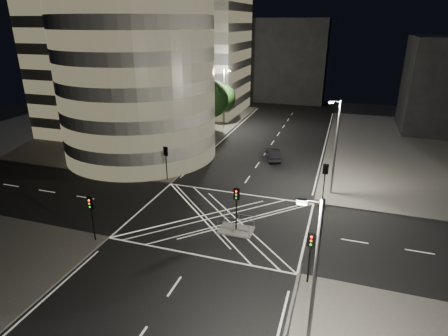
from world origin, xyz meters
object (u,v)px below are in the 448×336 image
(traffic_signal_nl, at_px, (91,211))
(traffic_signal_fr, at_px, (325,175))
(traffic_signal_fl, at_px, (166,157))
(street_lamp_right_far, at_px, (335,145))
(street_lamp_left_near, at_px, (179,123))
(street_lamp_right_near, at_px, (313,285))
(traffic_signal_island, at_px, (236,201))
(traffic_signal_nr, at_px, (310,249))
(sedan, at_px, (273,154))
(street_lamp_left_far, at_px, (224,97))
(central_island, at_px, (236,230))

(traffic_signal_nl, relative_size, traffic_signal_fr, 1.00)
(traffic_signal_fl, height_order, street_lamp_right_far, street_lamp_right_far)
(street_lamp_left_near, xyz_separation_m, street_lamp_right_near, (18.87, -26.00, 0.00))
(traffic_signal_island, bearing_deg, street_lamp_right_far, 54.70)
(traffic_signal_nl, height_order, street_lamp_left_near, street_lamp_left_near)
(traffic_signal_nr, height_order, street_lamp_right_far, street_lamp_right_far)
(sedan, bearing_deg, street_lamp_left_near, 8.89)
(traffic_signal_fl, height_order, street_lamp_right_near, street_lamp_right_near)
(street_lamp_left_far, bearing_deg, street_lamp_left_near, -90.00)
(traffic_signal_nl, distance_m, street_lamp_left_near, 18.99)
(street_lamp_left_far, height_order, sedan, street_lamp_left_far)
(street_lamp_right_far, height_order, street_lamp_right_near, same)
(traffic_signal_nr, height_order, street_lamp_left_near, street_lamp_left_near)
(street_lamp_left_near, bearing_deg, street_lamp_left_far, 90.00)
(traffic_signal_nl, distance_m, traffic_signal_fr, 22.24)
(central_island, xyz_separation_m, sedan, (-0.50, 19.18, 0.68))
(traffic_signal_nr, xyz_separation_m, traffic_signal_island, (-6.80, 5.30, 0.00))
(traffic_signal_fr, xyz_separation_m, sedan, (-7.30, 10.88, -2.16))
(central_island, height_order, street_lamp_left_near, street_lamp_left_near)
(traffic_signal_nl, height_order, street_lamp_right_near, street_lamp_right_near)
(street_lamp_left_far, relative_size, street_lamp_right_near, 1.00)
(street_lamp_left_near, height_order, street_lamp_right_near, same)
(traffic_signal_nl, bearing_deg, street_lamp_right_near, -21.55)
(traffic_signal_fl, bearing_deg, street_lamp_left_far, 91.57)
(street_lamp_left_near, xyz_separation_m, street_lamp_left_far, (0.00, 18.00, 0.00))
(street_lamp_right_near, bearing_deg, traffic_signal_fl, 131.24)
(central_island, distance_m, sedan, 19.20)
(sedan, bearing_deg, traffic_signal_nl, 48.61)
(street_lamp_left_far, xyz_separation_m, street_lamp_right_near, (18.87, -44.00, 0.00))
(central_island, xyz_separation_m, street_lamp_left_near, (-11.44, 13.50, 5.47))
(central_island, distance_m, street_lamp_left_far, 33.95)
(street_lamp_left_near, bearing_deg, street_lamp_right_far, -9.03)
(traffic_signal_nl, height_order, traffic_signal_island, same)
(traffic_signal_fl, height_order, street_lamp_left_near, street_lamp_left_near)
(traffic_signal_nl, bearing_deg, traffic_signal_island, 26.14)
(traffic_signal_nr, bearing_deg, street_lamp_right_near, -84.96)
(traffic_signal_nr, distance_m, street_lamp_left_far, 41.15)
(traffic_signal_island, distance_m, street_lamp_left_far, 33.61)
(traffic_signal_fl, relative_size, street_lamp_left_far, 0.40)
(traffic_signal_nr, bearing_deg, traffic_signal_island, 142.07)
(traffic_signal_nr, height_order, traffic_signal_island, same)
(street_lamp_left_near, relative_size, street_lamp_right_far, 1.00)
(traffic_signal_fr, bearing_deg, street_lamp_left_far, 128.17)
(sedan, bearing_deg, street_lamp_right_far, 113.84)
(traffic_signal_island, distance_m, street_lamp_right_near, 14.78)
(traffic_signal_fr, height_order, traffic_signal_island, same)
(traffic_signal_fr, bearing_deg, traffic_signal_fl, 180.00)
(traffic_signal_fr, relative_size, sedan, 0.88)
(traffic_signal_nl, relative_size, traffic_signal_island, 1.00)
(sedan, bearing_deg, traffic_signal_fr, 105.27)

